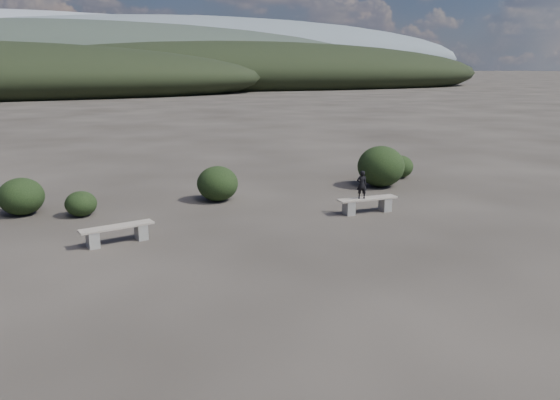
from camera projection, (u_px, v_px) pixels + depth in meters
name	position (u px, v px, depth m)	size (l,w,h in m)	color
ground	(351.00, 286.00, 11.45)	(1200.00, 1200.00, 0.00)	#2A2520
bench_left	(117.00, 233.00, 14.20)	(1.95, 0.79, 0.48)	slate
bench_right	(367.00, 204.00, 17.19)	(1.97, 0.43, 0.49)	slate
seated_person	(362.00, 185.00, 16.96)	(0.32, 0.21, 0.89)	black
shrub_a	(81.00, 204.00, 16.79)	(0.96, 0.96, 0.78)	black
shrub_b	(218.00, 184.00, 18.70)	(1.41, 1.41, 1.21)	black
shrub_d	(381.00, 166.00, 20.92)	(1.79, 1.79, 1.57)	black
shrub_e	(399.00, 167.00, 22.66)	(1.13, 1.13, 0.94)	black
shrub_f	(21.00, 196.00, 16.92)	(1.37, 1.37, 1.16)	black
mountain_ridges	(53.00, 56.00, 312.52)	(500.00, 400.00, 56.00)	black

